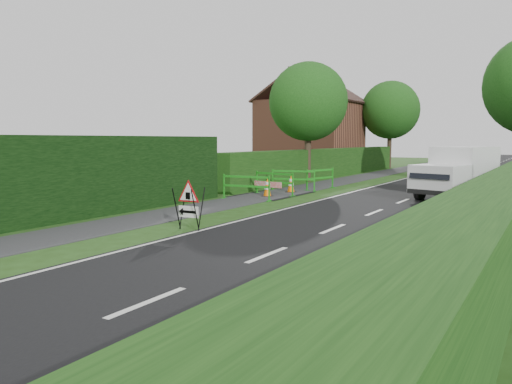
% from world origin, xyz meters
% --- Properties ---
extents(ground, '(120.00, 120.00, 0.00)m').
position_xyz_m(ground, '(0.00, 0.00, 0.00)').
color(ground, '#214112').
rests_on(ground, ground).
extents(road_surface, '(6.00, 90.00, 0.02)m').
position_xyz_m(road_surface, '(2.50, 35.00, 0.00)').
color(road_surface, black).
rests_on(road_surface, ground).
extents(footpath, '(2.00, 90.00, 0.02)m').
position_xyz_m(footpath, '(-3.00, 35.00, 0.01)').
color(footpath, '#2D2D30').
rests_on(footpath, ground).
extents(hedge_west_near, '(1.10, 18.00, 2.50)m').
position_xyz_m(hedge_west_near, '(-5.00, 0.00, 0.00)').
color(hedge_west_near, black).
rests_on(hedge_west_near, ground).
extents(hedge_west_far, '(1.00, 24.00, 1.80)m').
position_xyz_m(hedge_west_far, '(-5.00, 22.00, 0.00)').
color(hedge_west_far, '#14380F').
rests_on(hedge_west_far, ground).
extents(house_west, '(7.50, 7.40, 7.88)m').
position_xyz_m(house_west, '(-10.00, 30.00, 2.90)').
color(house_west, brown).
rests_on(house_west, ground).
extents(tree_nw, '(4.40, 4.40, 6.70)m').
position_xyz_m(tree_nw, '(-4.60, 18.00, 4.48)').
color(tree_nw, '#2D2116').
rests_on(tree_nw, ground).
extents(tree_fw, '(4.80, 4.80, 7.24)m').
position_xyz_m(tree_fw, '(-4.60, 34.00, 4.83)').
color(tree_fw, '#2D2116').
rests_on(tree_fw, ground).
extents(triangle_sign, '(0.79, 0.79, 1.12)m').
position_xyz_m(triangle_sign, '(-0.71, 2.41, 0.78)').
color(triangle_sign, black).
rests_on(triangle_sign, ground).
extents(works_van, '(2.84, 4.85, 2.08)m').
position_xyz_m(works_van, '(4.09, 13.72, 1.10)').
color(works_van, silver).
rests_on(works_van, ground).
extents(traffic_cone_0, '(0.38, 0.38, 0.79)m').
position_xyz_m(traffic_cone_0, '(4.82, 10.85, 0.39)').
color(traffic_cone_0, black).
rests_on(traffic_cone_0, ground).
extents(traffic_cone_1, '(0.38, 0.38, 0.79)m').
position_xyz_m(traffic_cone_1, '(5.10, 13.31, 0.39)').
color(traffic_cone_1, black).
rests_on(traffic_cone_1, ground).
extents(traffic_cone_2, '(0.38, 0.38, 0.79)m').
position_xyz_m(traffic_cone_2, '(5.29, 16.11, 0.39)').
color(traffic_cone_2, black).
rests_on(traffic_cone_2, ground).
extents(traffic_cone_3, '(0.38, 0.38, 0.79)m').
position_xyz_m(traffic_cone_3, '(-2.80, 10.26, 0.39)').
color(traffic_cone_3, black).
rests_on(traffic_cone_3, ground).
extents(traffic_cone_4, '(0.38, 0.38, 0.79)m').
position_xyz_m(traffic_cone_4, '(-2.69, 12.21, 0.39)').
color(traffic_cone_4, black).
rests_on(traffic_cone_4, ground).
extents(ped_barrier_0, '(2.08, 0.53, 1.00)m').
position_xyz_m(ped_barrier_0, '(-2.95, 8.83, 0.63)').
color(ped_barrier_0, '#1B8718').
rests_on(ped_barrier_0, ground).
extents(ped_barrier_1, '(2.09, 0.73, 1.00)m').
position_xyz_m(ped_barrier_1, '(-2.88, 11.00, 0.63)').
color(ped_barrier_1, '#1B8718').
rests_on(ped_barrier_1, ground).
extents(ped_barrier_2, '(2.09, 0.79, 1.00)m').
position_xyz_m(ped_barrier_2, '(-2.95, 12.94, 0.63)').
color(ped_barrier_2, '#1B8718').
rests_on(ped_barrier_2, ground).
extents(ped_barrier_3, '(0.82, 2.09, 1.00)m').
position_xyz_m(ped_barrier_3, '(-2.15, 14.22, 0.63)').
color(ped_barrier_3, '#1B8718').
rests_on(ped_barrier_3, ground).
extents(redwhite_plank, '(1.49, 0.29, 0.25)m').
position_xyz_m(redwhite_plank, '(-3.17, 10.94, 0.00)').
color(redwhite_plank, red).
rests_on(redwhite_plank, ground).
extents(hatchback_car, '(2.08, 3.38, 1.08)m').
position_xyz_m(hatchback_car, '(2.70, 27.67, 0.54)').
color(hatchback_car, silver).
rests_on(hatchback_car, ground).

